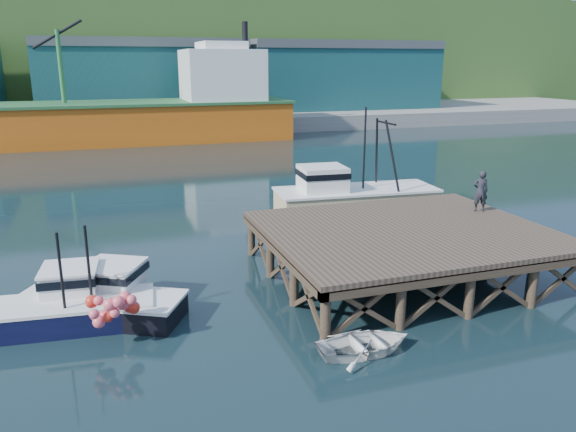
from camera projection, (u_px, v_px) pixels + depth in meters
name	position (u px, v px, depth m)	size (l,w,h in m)	color
ground	(286.00, 289.00, 23.30)	(300.00, 300.00, 0.00)	black
wharf	(407.00, 233.00, 24.32)	(12.00, 10.00, 2.62)	brown
far_quay	(142.00, 116.00, 86.90)	(160.00, 40.00, 2.00)	gray
warehouse_mid	(142.00, 80.00, 80.87)	(28.00, 16.00, 9.00)	#184E4F
warehouse_right	(333.00, 78.00, 90.21)	(30.00, 16.00, 9.00)	#184E4F
cargo_ship	(80.00, 115.00, 63.58)	(55.50, 10.00, 13.75)	#CD5D13
hillside	(126.00, 52.00, 111.61)	(220.00, 50.00, 22.00)	#2D511E
boat_navy	(69.00, 304.00, 20.09)	(6.08, 3.47, 3.69)	black
boat_black	(105.00, 298.00, 20.79)	(6.35, 5.43, 3.73)	black
trawler	(353.00, 194.00, 34.12)	(10.05, 4.28, 6.56)	#D0B887
dinghy	(364.00, 343.00, 18.15)	(2.26, 3.17, 0.66)	white
dockworker	(480.00, 191.00, 26.99)	(0.73, 0.48, 1.99)	black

